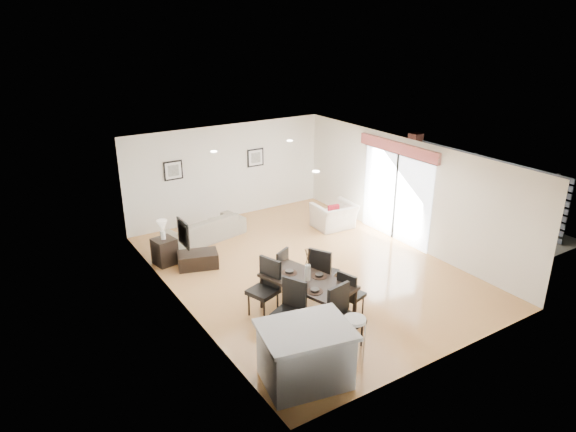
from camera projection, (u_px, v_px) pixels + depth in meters
ground at (306, 269)px, 11.89m from camera, size 8.00×8.00×0.00m
wall_back at (227, 172)px, 14.55m from camera, size 6.00×0.04×2.70m
wall_front at (447, 290)px, 8.26m from camera, size 6.00×0.04×2.70m
wall_left at (179, 244)px, 9.91m from camera, size 0.04×8.00×2.70m
wall_right at (405, 192)px, 12.91m from camera, size 0.04×8.00×2.70m
ceiling at (308, 156)px, 10.92m from camera, size 6.00×8.00×0.02m
sofa at (205, 228)px, 13.36m from camera, size 2.28×1.27×0.63m
armchair at (334, 216)px, 14.11m from camera, size 1.12×1.00×0.69m
courtyard_plant_a at (484, 211)px, 14.51m from camera, size 0.72×0.67×0.66m
courtyard_plant_b at (433, 199)px, 15.46m from camera, size 0.43×0.43×0.67m
dining_table at (308, 284)px, 9.83m from camera, size 1.39×2.00×0.76m
dining_chair_wnear at (291, 306)px, 9.21m from camera, size 0.65×0.65×1.09m
dining_chair_wfar at (266, 284)px, 9.92m from camera, size 0.64×0.64×1.13m
dining_chair_enear at (349, 292)px, 9.84m from camera, size 0.53×0.53×0.95m
dining_chair_efar at (322, 270)px, 10.50m from camera, size 0.68×0.68×1.11m
dining_chair_head at (343, 313)px, 8.97m from camera, size 0.57×0.57×1.11m
dining_chair_foot at (278, 267)px, 10.80m from camera, size 0.57×0.57×0.95m
vase at (308, 266)px, 9.70m from camera, size 0.72×1.18×0.67m
coffee_table at (198, 260)px, 11.93m from camera, size 1.03×0.80×0.36m
side_table at (165, 251)px, 12.04m from camera, size 0.55×0.55×0.63m
table_lamp at (162, 227)px, 11.82m from camera, size 0.24×0.24×0.47m
cushion at (334, 211)px, 13.91m from camera, size 0.33×0.14×0.32m
kitchen_island at (305, 354)px, 8.06m from camera, size 1.60×1.35×0.99m
bar_stool at (354, 324)px, 8.47m from camera, size 0.38×0.38×0.83m
framed_print_back_left at (173, 170)px, 13.62m from camera, size 0.52×0.04×0.52m
framed_print_back_right at (255, 158)px, 14.87m from camera, size 0.52×0.04×0.52m
framed_print_left_wall at (183, 233)px, 9.65m from camera, size 0.04×0.52×0.52m
sliding_door at (397, 177)px, 13.01m from camera, size 0.12×2.70×2.57m
courtyard at (460, 179)px, 15.32m from camera, size 6.00×6.00×2.00m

